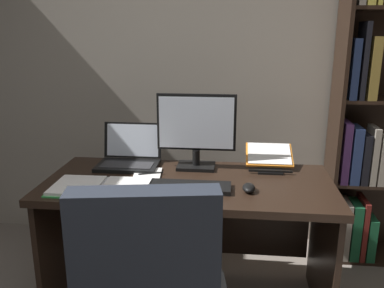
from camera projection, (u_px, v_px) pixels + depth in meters
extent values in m
cube|color=#A89E8E|center=(226.00, 61.00, 2.87)|extent=(4.97, 0.12, 2.66)
cube|color=black|center=(188.00, 184.00, 2.20)|extent=(1.55, 0.70, 0.04)
cube|color=black|center=(63.00, 239.00, 2.38)|extent=(0.03, 0.64, 0.71)
cube|color=black|center=(323.00, 254.00, 2.23)|extent=(0.03, 0.64, 0.71)
cube|color=black|center=(194.00, 215.00, 2.60)|extent=(1.43, 0.03, 0.50)
cube|color=black|center=(338.00, 98.00, 2.62)|extent=(0.02, 0.32, 2.22)
cube|color=black|center=(381.00, 254.00, 2.87)|extent=(0.77, 0.30, 0.02)
cube|color=#195633|center=(335.00, 227.00, 2.80)|extent=(0.05, 0.21, 0.41)
cube|color=gray|center=(343.00, 228.00, 2.80)|extent=(0.05, 0.21, 0.40)
cube|color=#195633|center=(353.00, 229.00, 2.79)|extent=(0.06, 0.20, 0.40)
cube|color=maroon|center=(360.00, 226.00, 2.80)|extent=(0.03, 0.24, 0.42)
cube|color=#195633|center=(367.00, 234.00, 2.81)|extent=(0.06, 0.24, 0.30)
cube|color=#512D66|center=(343.00, 151.00, 2.65)|extent=(0.05, 0.20, 0.40)
cube|color=navy|center=(353.00, 154.00, 2.65)|extent=(0.06, 0.20, 0.37)
cube|color=black|center=(363.00, 157.00, 2.65)|extent=(0.04, 0.20, 0.33)
cube|color=gray|center=(372.00, 155.00, 2.63)|extent=(0.04, 0.18, 0.37)
cube|color=gray|center=(380.00, 159.00, 2.63)|extent=(0.05, 0.18, 0.32)
cube|color=navy|center=(352.00, 69.00, 2.51)|extent=(0.04, 0.19, 0.37)
cube|color=black|center=(362.00, 61.00, 2.48)|extent=(0.03, 0.19, 0.46)
cube|color=olive|center=(370.00, 68.00, 2.51)|extent=(0.05, 0.23, 0.38)
cube|color=#232833|center=(146.00, 284.00, 1.32)|extent=(0.48, 0.17, 0.65)
cube|color=black|center=(196.00, 166.00, 2.40)|extent=(0.22, 0.16, 0.02)
cylinder|color=black|center=(196.00, 157.00, 2.39)|extent=(0.04, 0.04, 0.09)
cube|color=black|center=(196.00, 122.00, 2.34)|extent=(0.46, 0.02, 0.33)
cube|color=silver|center=(196.00, 123.00, 2.32)|extent=(0.43, 0.00, 0.30)
cube|color=black|center=(128.00, 166.00, 2.40)|extent=(0.36, 0.23, 0.02)
cube|color=#2D2D30|center=(127.00, 165.00, 2.38)|extent=(0.30, 0.13, 0.00)
cube|color=black|center=(133.00, 140.00, 2.51)|extent=(0.36, 0.05, 0.22)
cube|color=silver|center=(133.00, 140.00, 2.50)|extent=(0.32, 0.04, 0.19)
cube|color=black|center=(190.00, 187.00, 2.08)|extent=(0.42, 0.15, 0.02)
ellipsoid|color=black|center=(249.00, 188.00, 2.04)|extent=(0.06, 0.10, 0.04)
cube|color=black|center=(270.00, 171.00, 2.34)|extent=(0.14, 0.12, 0.01)
cube|color=black|center=(270.00, 171.00, 2.29)|extent=(0.25, 0.01, 0.01)
cube|color=orange|center=(269.00, 155.00, 2.42)|extent=(0.27, 0.21, 0.09)
cube|color=white|center=(269.00, 153.00, 2.41)|extent=(0.25, 0.19, 0.08)
cube|color=green|center=(77.00, 188.00, 2.09)|extent=(0.26, 0.28, 0.01)
cube|color=green|center=(126.00, 189.00, 2.07)|extent=(0.26, 0.28, 0.01)
cube|color=white|center=(77.00, 185.00, 2.09)|extent=(0.24, 0.27, 0.02)
cube|color=white|center=(126.00, 187.00, 2.06)|extent=(0.24, 0.27, 0.02)
cylinder|color=#B7B7BC|center=(101.00, 187.00, 2.08)|extent=(0.02, 0.25, 0.02)
cube|color=white|center=(147.00, 175.00, 2.28)|extent=(0.17, 0.22, 0.01)
cylinder|color=black|center=(151.00, 173.00, 2.27)|extent=(0.13, 0.06, 0.01)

